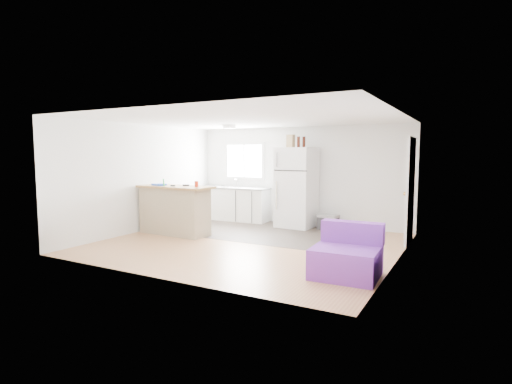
# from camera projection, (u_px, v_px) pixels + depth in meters

# --- Properties ---
(room) EXTENTS (5.51, 5.01, 2.41)m
(room) POSITION_uv_depth(u_px,v_px,m) (249.00, 182.00, 7.67)
(room) COLOR #AC7048
(room) RESTS_ON ground
(vinyl_zone) EXTENTS (4.05, 2.50, 0.00)m
(vinyl_zone) POSITION_uv_depth(u_px,v_px,m) (249.00, 229.00, 9.22)
(vinyl_zone) COLOR #38302A
(vinyl_zone) RESTS_ON floor
(window) EXTENTS (1.18, 0.06, 0.98)m
(window) POSITION_uv_depth(u_px,v_px,m) (244.00, 161.00, 10.54)
(window) COLOR white
(window) RESTS_ON back_wall
(interior_door) EXTENTS (0.11, 0.92, 2.10)m
(interior_door) POSITION_uv_depth(u_px,v_px,m) (410.00, 191.00, 7.74)
(interior_door) COLOR white
(interior_door) RESTS_ON right_wall
(ceiling_fixture) EXTENTS (0.30, 0.30, 0.07)m
(ceiling_fixture) POSITION_uv_depth(u_px,v_px,m) (229.00, 127.00, 9.17)
(ceiling_fixture) COLOR white
(ceiling_fixture) RESTS_ON ceiling
(kitchen_cabinets) EXTENTS (1.98, 0.69, 1.14)m
(kitchen_cabinets) POSITION_uv_depth(u_px,v_px,m) (234.00, 203.00, 10.48)
(kitchen_cabinets) COLOR white
(kitchen_cabinets) RESTS_ON floor
(peninsula) EXTENTS (1.74, 0.73, 1.06)m
(peninsula) POSITION_uv_depth(u_px,v_px,m) (175.00, 210.00, 8.64)
(peninsula) COLOR tan
(peninsula) RESTS_ON floor
(refrigerator) EXTENTS (0.87, 0.83, 1.89)m
(refrigerator) POSITION_uv_depth(u_px,v_px,m) (297.00, 187.00, 9.46)
(refrigerator) COLOR white
(refrigerator) RESTS_ON floor
(cooler) EXTENTS (0.48, 0.35, 0.35)m
(cooler) POSITION_uv_depth(u_px,v_px,m) (328.00, 222.00, 9.15)
(cooler) COLOR #2D2D2F
(cooler) RESTS_ON floor
(purple_seat) EXTENTS (0.94, 0.89, 0.75)m
(purple_seat) POSITION_uv_depth(u_px,v_px,m) (347.00, 257.00, 5.72)
(purple_seat) COLOR purple
(purple_seat) RESTS_ON floor
(cleaner_jug) EXTENTS (0.17, 0.15, 0.32)m
(cleaner_jug) POSITION_uv_depth(u_px,v_px,m) (192.00, 230.00, 8.39)
(cleaner_jug) COLOR white
(cleaner_jug) RESTS_ON floor
(mop) EXTENTS (0.26, 0.33, 1.22)m
(mop) POSITION_uv_depth(u_px,v_px,m) (161.00, 223.00, 8.69)
(mop) COLOR green
(mop) RESTS_ON floor
(red_cup) EXTENTS (0.10, 0.10, 0.12)m
(red_cup) POSITION_uv_depth(u_px,v_px,m) (196.00, 184.00, 8.32)
(red_cup) COLOR red
(red_cup) RESTS_ON peninsula
(blue_tray) EXTENTS (0.35, 0.30, 0.04)m
(blue_tray) POSITION_uv_depth(u_px,v_px,m) (159.00, 184.00, 8.73)
(blue_tray) COLOR blue
(blue_tray) RESTS_ON peninsula
(tool_a) EXTENTS (0.15, 0.10, 0.03)m
(tool_a) POSITION_uv_depth(u_px,v_px,m) (186.00, 185.00, 8.58)
(tool_a) COLOR black
(tool_a) RESTS_ON peninsula
(tool_b) EXTENTS (0.11, 0.06, 0.03)m
(tool_b) POSITION_uv_depth(u_px,v_px,m) (173.00, 186.00, 8.50)
(tool_b) COLOR black
(tool_b) RESTS_ON peninsula
(cardboard_box) EXTENTS (0.22, 0.16, 0.30)m
(cardboard_box) POSITION_uv_depth(u_px,v_px,m) (291.00, 141.00, 9.42)
(cardboard_box) COLOR #9E885A
(cardboard_box) RESTS_ON refrigerator
(bottle_left) EXTENTS (0.09, 0.09, 0.25)m
(bottle_left) POSITION_uv_depth(u_px,v_px,m) (298.00, 142.00, 9.24)
(bottle_left) COLOR #3B140A
(bottle_left) RESTS_ON refrigerator
(bottle_right) EXTENTS (0.09, 0.09, 0.25)m
(bottle_right) POSITION_uv_depth(u_px,v_px,m) (304.00, 142.00, 9.26)
(bottle_right) COLOR #3B140A
(bottle_right) RESTS_ON refrigerator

